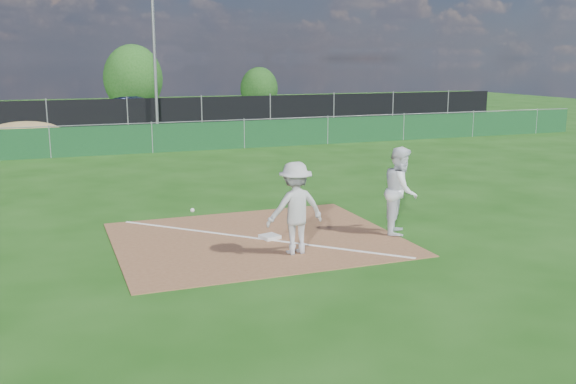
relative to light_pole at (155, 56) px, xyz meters
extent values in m
plane|color=#17470F|center=(-1.50, -12.70, -4.00)|extent=(90.00, 90.00, 0.00)
cube|color=brown|center=(-1.50, -21.70, -3.99)|extent=(6.00, 5.00, 0.02)
cube|color=white|center=(-1.50, -21.70, -3.98)|extent=(5.01, 5.01, 0.01)
cube|color=#103C1B|center=(-1.50, -7.70, -3.40)|extent=(44.00, 0.05, 1.20)
ellipsoid|color=olive|center=(-6.50, -4.20, -3.42)|extent=(3.38, 2.60, 1.17)
cube|color=black|center=(-1.50, 0.30, -3.10)|extent=(46.00, 0.04, 1.80)
cube|color=black|center=(-1.50, 5.30, -4.00)|extent=(46.00, 9.00, 0.01)
cylinder|color=slate|center=(0.00, 0.00, 0.00)|extent=(0.16, 0.16, 8.00)
cube|color=silver|center=(-1.23, -21.80, -3.94)|extent=(0.46, 0.46, 0.08)
imported|color=silver|center=(-1.09, -22.98, -3.05)|extent=(1.24, 0.76, 1.85)
sphere|color=white|center=(-3.15, -22.93, -2.93)|extent=(0.08, 0.08, 0.08)
imported|color=white|center=(1.68, -22.34, -3.02)|extent=(1.14, 1.20, 1.96)
imported|color=#ADB0B5|center=(-7.03, 3.88, -3.16)|extent=(4.94, 2.06, 1.67)
imported|color=black|center=(-0.55, 4.19, -3.17)|extent=(5.28, 3.41, 1.64)
imported|color=black|center=(3.60, 4.55, -3.28)|extent=(5.29, 3.57, 1.42)
cylinder|color=#382316|center=(0.39, 11.98, -3.32)|extent=(0.24, 0.24, 1.37)
ellipsoid|color=#1D4E16|center=(0.39, 11.98, -1.50)|extent=(4.10, 4.10, 4.71)
cylinder|color=#382316|center=(9.33, 10.88, -3.54)|extent=(0.24, 0.24, 0.92)
ellipsoid|color=#194413|center=(9.33, 10.88, -2.32)|extent=(2.75, 2.75, 3.17)
camera|label=1|loc=(-5.63, -34.53, -0.14)|focal=40.00mm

